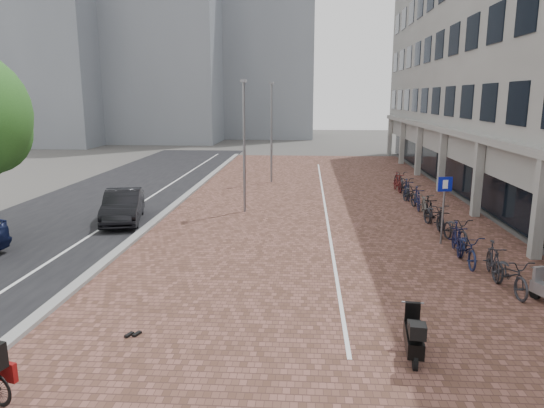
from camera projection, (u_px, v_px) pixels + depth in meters
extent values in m
plane|color=#474442|center=(256.00, 300.00, 13.21)|extent=(140.00, 140.00, 0.00)
cube|color=brown|center=(321.00, 205.00, 24.78)|extent=(14.50, 42.00, 0.04)
cube|color=black|center=(104.00, 202.00, 25.52)|extent=(8.00, 50.00, 0.03)
cube|color=gray|center=(179.00, 202.00, 25.24)|extent=(0.35, 42.00, 0.14)
cube|color=white|center=(143.00, 202.00, 25.38)|extent=(0.12, 44.00, 0.00)
cube|color=white|center=(325.00, 204.00, 24.76)|extent=(0.10, 30.00, 0.00)
cube|color=#979792|center=(533.00, 33.00, 26.16)|extent=(8.00, 40.00, 13.00)
cube|color=black|center=(457.00, 162.00, 27.81)|extent=(0.15, 38.00, 3.20)
cube|color=#979792|center=(455.00, 130.00, 27.46)|extent=(1.60, 38.00, 0.30)
cube|color=#979792|center=(539.00, 209.00, 16.16)|extent=(0.35, 0.35, 3.40)
cube|color=#979792|center=(478.00, 179.00, 22.01)|extent=(0.35, 0.35, 3.40)
cube|color=#979792|center=(442.00, 162.00, 27.86)|extent=(0.35, 0.35, 3.40)
cube|color=#979792|center=(419.00, 150.00, 33.72)|extent=(0.35, 0.35, 3.40)
cube|color=#979792|center=(402.00, 143.00, 39.57)|extent=(0.35, 0.35, 3.40)
cube|color=#979792|center=(390.00, 137.00, 45.42)|extent=(0.35, 0.35, 3.40)
cube|color=gray|center=(159.00, 2.00, 57.76)|extent=(14.00, 12.00, 32.00)
cube|color=gray|center=(267.00, 35.00, 64.40)|extent=(12.00, 10.00, 26.00)
cube|color=gray|center=(54.00, 52.00, 53.84)|extent=(10.00, 10.00, 20.00)
imported|color=black|center=(123.00, 206.00, 21.30)|extent=(2.38, 4.37, 1.37)
cylinder|color=slate|center=(443.00, 214.00, 17.92)|extent=(0.07, 0.07, 2.27)
cube|color=#0B1692|center=(445.00, 184.00, 17.67)|extent=(0.52, 0.13, 0.52)
cylinder|color=slate|center=(244.00, 148.00, 22.62)|extent=(0.12, 0.12, 5.93)
cylinder|color=slate|center=(271.00, 134.00, 30.63)|extent=(0.12, 0.12, 6.05)
imported|color=black|center=(510.00, 274.00, 13.61)|extent=(0.88, 2.03, 1.04)
imported|color=black|center=(493.00, 260.00, 14.74)|extent=(0.74, 1.80, 1.05)
imported|color=#141B39|center=(467.00, 249.00, 15.89)|extent=(0.72, 1.98, 1.04)
imported|color=black|center=(457.00, 239.00, 17.01)|extent=(0.70, 1.79, 1.05)
imported|color=black|center=(456.00, 230.00, 18.11)|extent=(0.97, 2.05, 1.04)
imported|color=black|center=(441.00, 222.00, 19.25)|extent=(0.80, 1.81, 1.05)
imported|color=black|center=(434.00, 215.00, 20.37)|extent=(1.00, 2.06, 1.04)
imported|color=black|center=(429.00, 209.00, 21.48)|extent=(0.56, 1.77, 1.05)
imported|color=#5B5853|center=(425.00, 204.00, 22.60)|extent=(1.00, 2.06, 1.04)
imported|color=#151839|center=(417.00, 198.00, 23.73)|extent=(0.60, 1.78, 1.05)
imported|color=black|center=(410.00, 194.00, 24.86)|extent=(0.92, 2.04, 1.04)
imported|color=#131834|center=(407.00, 190.00, 25.97)|extent=(0.56, 1.76, 1.05)
imported|color=black|center=(404.00, 186.00, 27.09)|extent=(0.88, 2.03, 1.04)
imported|color=#571717|center=(398.00, 182.00, 28.22)|extent=(0.59, 1.77, 1.05)
imported|color=black|center=(399.00, 179.00, 29.33)|extent=(0.82, 2.01, 1.04)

